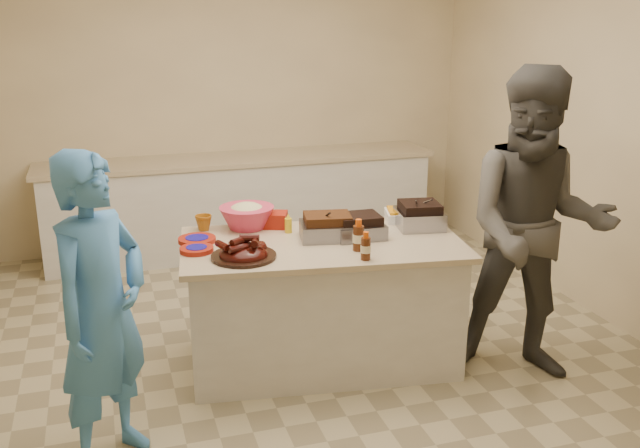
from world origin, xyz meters
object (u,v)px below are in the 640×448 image
object	(u,v)px
rib_platter	(244,258)
guest_gray	(522,371)
mustard_bottle	(288,233)
island	(322,361)
bbq_bottle_b	(358,250)
coleslaw_bowl	(247,228)
plastic_cup	(204,230)
roasting_pan	(419,227)
bbq_bottle_a	(365,260)

from	to	relation	value
rib_platter	guest_gray	distance (m)	1.92
mustard_bottle	guest_gray	size ratio (longest dim) A/B	0.07
island	bbq_bottle_b	distance (m)	0.86
mustard_bottle	guest_gray	bearing A→B (deg)	-29.52
island	bbq_bottle_b	size ratio (longest dim) A/B	8.96
rib_platter	coleslaw_bowl	distance (m)	0.58
rib_platter	mustard_bottle	size ratio (longest dim) A/B	3.00
mustard_bottle	plastic_cup	distance (m)	0.56
roasting_pan	bbq_bottle_b	size ratio (longest dim) A/B	1.50
roasting_pan	bbq_bottle_a	size ratio (longest dim) A/B	1.74
plastic_cup	island	bearing A→B (deg)	-34.20
rib_platter	bbq_bottle_a	distance (m)	0.71
plastic_cup	coleslaw_bowl	bearing A→B (deg)	-7.68
coleslaw_bowl	island	bearing A→B (deg)	-46.96
island	plastic_cup	size ratio (longest dim) A/B	15.94
rib_platter	bbq_bottle_a	bearing A→B (deg)	-19.58
roasting_pan	bbq_bottle_b	xyz separation A→B (m)	(-0.54, -0.31, 0.00)
rib_platter	bbq_bottle_b	distance (m)	0.68
guest_gray	plastic_cup	bearing A→B (deg)	179.18
bbq_bottle_b	plastic_cup	xyz separation A→B (m)	(-0.82, 0.67, 0.00)
mustard_bottle	plastic_cup	world-z (taller)	mustard_bottle
rib_platter	coleslaw_bowl	size ratio (longest dim) A/B	1.06
island	bbq_bottle_a	world-z (taller)	bbq_bottle_a
coleslaw_bowl	plastic_cup	size ratio (longest dim) A/B	3.31
mustard_bottle	guest_gray	world-z (taller)	mustard_bottle
bbq_bottle_a	plastic_cup	world-z (taller)	bbq_bottle_a
bbq_bottle_a	roasting_pan	bearing A→B (deg)	40.63
island	mustard_bottle	bearing A→B (deg)	130.27
bbq_bottle_b	guest_gray	distance (m)	1.34
coleslaw_bowl	bbq_bottle_a	world-z (taller)	coleslaw_bowl
coleslaw_bowl	bbq_bottle_b	distance (m)	0.84
island	bbq_bottle_b	xyz separation A→B (m)	(0.16, -0.22, 0.82)
island	rib_platter	distance (m)	0.99
rib_platter	bbq_bottle_b	size ratio (longest dim) A/B	1.97
roasting_pan	coleslaw_bowl	bearing A→B (deg)	172.95
bbq_bottle_a	island	bearing A→B (deg)	110.23
rib_platter	plastic_cup	world-z (taller)	rib_platter
coleslaw_bowl	mustard_bottle	world-z (taller)	coleslaw_bowl
roasting_pan	guest_gray	bearing A→B (deg)	-42.69
bbq_bottle_a	mustard_bottle	distance (m)	0.69
island	roasting_pan	distance (m)	1.08
roasting_pan	coleslaw_bowl	world-z (taller)	coleslaw_bowl
roasting_pan	plastic_cup	bearing A→B (deg)	174.68
roasting_pan	coleslaw_bowl	distance (m)	1.13
roasting_pan	bbq_bottle_b	bearing A→B (deg)	-140.54
island	bbq_bottle_b	bearing A→B (deg)	-46.80
rib_platter	bbq_bottle_a	world-z (taller)	bbq_bottle_a
bbq_bottle_b	mustard_bottle	distance (m)	0.55
island	plastic_cup	world-z (taller)	plastic_cup
coleslaw_bowl	plastic_cup	distance (m)	0.28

